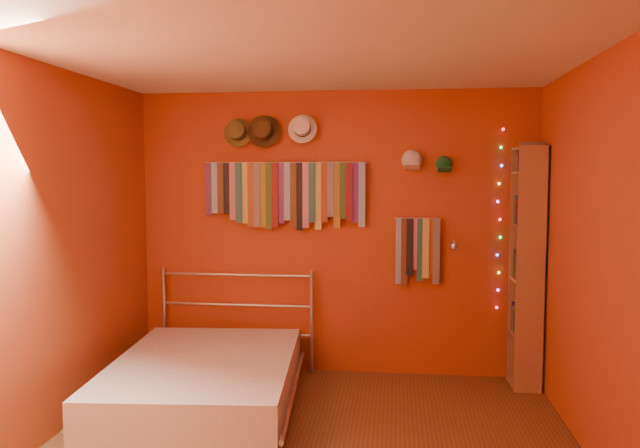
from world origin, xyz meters
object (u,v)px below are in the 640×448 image
at_px(reading_lamp, 454,246).
at_px(bookshelf, 532,266).
at_px(tie_rack, 285,192).
at_px(bed, 204,383).

height_order(reading_lamp, bookshelf, bookshelf).
relative_size(tie_rack, bed, 0.74).
height_order(tie_rack, bookshelf, bookshelf).
bearing_deg(reading_lamp, tie_rack, 173.28).
distance_m(tie_rack, reading_lamp, 1.53).
bearing_deg(bookshelf, bed, -161.47).
bearing_deg(tie_rack, bookshelf, -4.24).
height_order(reading_lamp, bed, reading_lamp).
relative_size(reading_lamp, bookshelf, 0.15).
relative_size(tie_rack, reading_lamp, 4.75).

